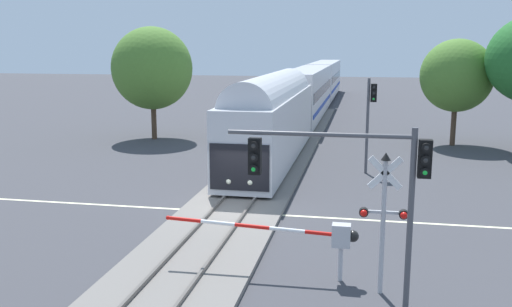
{
  "coord_description": "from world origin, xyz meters",
  "views": [
    {
      "loc": [
        5.46,
        -22.67,
        7.1
      ],
      "look_at": [
        0.42,
        3.26,
        2.0
      ],
      "focal_mm": 39.22,
      "sensor_mm": 36.0,
      "label": 1
    }
  ],
  "objects_px": {
    "traffic_signal_far_side": "(370,110)",
    "crossing_signal_mast": "(384,209)",
    "crossing_gate_near": "(318,235)",
    "oak_far_right": "(457,76)",
    "oak_behind_train": "(152,68)",
    "commuter_train": "(309,91)",
    "traffic_signal_near_right": "(355,173)"
  },
  "relations": [
    {
      "from": "traffic_signal_far_side",
      "to": "crossing_signal_mast",
      "type": "bearing_deg",
      "value": -88.92
    },
    {
      "from": "crossing_gate_near",
      "to": "oak_far_right",
      "type": "xyz_separation_m",
      "value": [
        7.63,
        25.62,
        3.6
      ]
    },
    {
      "from": "oak_behind_train",
      "to": "commuter_train",
      "type": "bearing_deg",
      "value": 54.91
    },
    {
      "from": "crossing_gate_near",
      "to": "oak_far_right",
      "type": "bearing_deg",
      "value": 73.41
    },
    {
      "from": "traffic_signal_near_right",
      "to": "traffic_signal_far_side",
      "type": "bearing_deg",
      "value": 88.22
    },
    {
      "from": "oak_far_right",
      "to": "crossing_signal_mast",
      "type": "bearing_deg",
      "value": -102.29
    },
    {
      "from": "crossing_signal_mast",
      "to": "traffic_signal_far_side",
      "type": "height_order",
      "value": "traffic_signal_far_side"
    },
    {
      "from": "traffic_signal_far_side",
      "to": "oak_far_right",
      "type": "relative_size",
      "value": 0.7
    },
    {
      "from": "crossing_signal_mast",
      "to": "traffic_signal_near_right",
      "type": "bearing_deg",
      "value": -127.06
    },
    {
      "from": "crossing_gate_near",
      "to": "traffic_signal_far_side",
      "type": "bearing_deg",
      "value": 83.96
    },
    {
      "from": "crossing_signal_mast",
      "to": "traffic_signal_near_right",
      "type": "distance_m",
      "value": 1.87
    },
    {
      "from": "traffic_signal_far_side",
      "to": "traffic_signal_near_right",
      "type": "distance_m",
      "value": 16.92
    },
    {
      "from": "commuter_train",
      "to": "oak_behind_train",
      "type": "height_order",
      "value": "oak_behind_train"
    },
    {
      "from": "crossing_gate_near",
      "to": "traffic_signal_far_side",
      "type": "height_order",
      "value": "traffic_signal_far_side"
    },
    {
      "from": "crossing_gate_near",
      "to": "traffic_signal_near_right",
      "type": "height_order",
      "value": "traffic_signal_near_right"
    },
    {
      "from": "commuter_train",
      "to": "crossing_gate_near",
      "type": "distance_m",
      "value": 39.22
    },
    {
      "from": "crossing_gate_near",
      "to": "traffic_signal_near_right",
      "type": "bearing_deg",
      "value": -58.98
    },
    {
      "from": "crossing_gate_near",
      "to": "crossing_signal_mast",
      "type": "xyz_separation_m",
      "value": [
        1.9,
        -0.7,
        1.13
      ]
    },
    {
      "from": "commuter_train",
      "to": "oak_far_right",
      "type": "bearing_deg",
      "value": -48.44
    },
    {
      "from": "commuter_train",
      "to": "crossing_gate_near",
      "type": "xyz_separation_m",
      "value": [
        4.2,
        -38.97,
        -1.31
      ]
    },
    {
      "from": "crossing_signal_mast",
      "to": "traffic_signal_far_side",
      "type": "xyz_separation_m",
      "value": [
        -0.3,
        15.83,
        1.04
      ]
    },
    {
      "from": "oak_behind_train",
      "to": "crossing_gate_near",
      "type": "bearing_deg",
      "value": -58.74
    },
    {
      "from": "traffic_signal_near_right",
      "to": "oak_behind_train",
      "type": "relative_size",
      "value": 0.63
    },
    {
      "from": "traffic_signal_far_side",
      "to": "oak_behind_train",
      "type": "xyz_separation_m",
      "value": [
        -16.24,
        8.99,
        1.83
      ]
    },
    {
      "from": "commuter_train",
      "to": "crossing_gate_near",
      "type": "height_order",
      "value": "commuter_train"
    },
    {
      "from": "traffic_signal_far_side",
      "to": "oak_far_right",
      "type": "bearing_deg",
      "value": 60.11
    },
    {
      "from": "commuter_train",
      "to": "oak_far_right",
      "type": "distance_m",
      "value": 17.99
    },
    {
      "from": "oak_behind_train",
      "to": "oak_far_right",
      "type": "distance_m",
      "value": 22.32
    },
    {
      "from": "crossing_signal_mast",
      "to": "commuter_train",
      "type": "bearing_deg",
      "value": 98.74
    },
    {
      "from": "traffic_signal_near_right",
      "to": "oak_behind_train",
      "type": "xyz_separation_m",
      "value": [
        -15.71,
        25.91,
        1.6
      ]
    },
    {
      "from": "commuter_train",
      "to": "crossing_signal_mast",
      "type": "xyz_separation_m",
      "value": [
        6.1,
        -39.67,
        -0.18
      ]
    },
    {
      "from": "commuter_train",
      "to": "crossing_signal_mast",
      "type": "bearing_deg",
      "value": -81.26
    }
  ]
}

